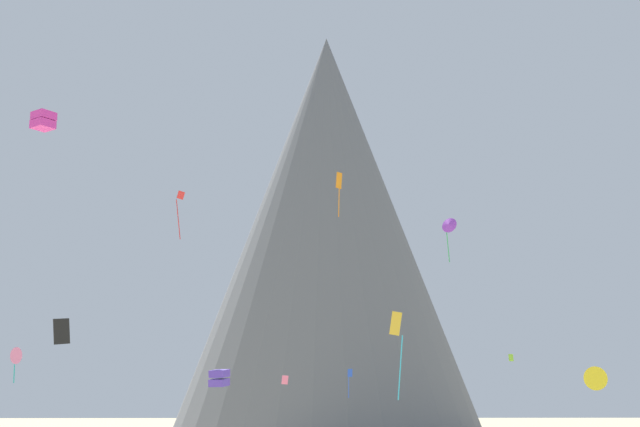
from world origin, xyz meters
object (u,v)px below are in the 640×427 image
object	(u,v)px
kite_magenta_mid	(43,121)
kite_indigo_low	(219,378)
kite_red_mid	(180,206)
kite_black_low	(62,331)
kite_orange_mid	(339,186)
kite_violet_mid	(449,226)
kite_pink_low	(15,356)
rock_massif	(327,237)
kite_yellow_low	(595,378)
kite_blue_low	(350,378)
kite_lime_low	(511,358)
kite_rainbow_low	(285,380)
kite_gold_low	(397,336)

from	to	relation	value
kite_magenta_mid	kite_indigo_low	bearing A→B (deg)	-107.39
kite_red_mid	kite_indigo_low	world-z (taller)	kite_red_mid
kite_indigo_low	kite_black_low	bearing A→B (deg)	-101.10
kite_magenta_mid	kite_orange_mid	bearing A→B (deg)	-112.80
kite_violet_mid	kite_pink_low	size ratio (longest dim) A/B	1.51
rock_massif	kite_red_mid	distance (m)	44.91
kite_yellow_low	kite_pink_low	world-z (taller)	kite_pink_low
kite_blue_low	kite_lime_low	world-z (taller)	kite_lime_low
kite_rainbow_low	kite_lime_low	distance (m)	24.49
kite_gold_low	kite_indigo_low	xyz separation A→B (m)	(-12.69, 6.35, -2.62)
kite_red_mid	kite_pink_low	xyz separation A→B (m)	(-12.74, -4.14, -14.48)
kite_red_mid	kite_lime_low	xyz separation A→B (m)	(33.63, 8.10, -13.87)
kite_rainbow_low	kite_gold_low	distance (m)	21.05
kite_violet_mid	kite_red_mid	xyz separation A→B (m)	(-26.39, -1.68, 1.35)
kite_indigo_low	kite_gold_low	bearing A→B (deg)	-4.47
kite_blue_low	kite_magenta_mid	xyz separation A→B (m)	(-23.35, -34.90, 16.20)
kite_rainbow_low	kite_red_mid	xyz separation A→B (m)	(-10.31, -1.03, 16.33)
kite_indigo_low	kite_magenta_mid	bearing A→B (deg)	-119.92
kite_violet_mid	kite_pink_low	distance (m)	41.68
kite_yellow_low	kite_orange_mid	distance (m)	26.99
rock_massif	kite_rainbow_low	distance (m)	46.68
kite_magenta_mid	kite_red_mid	bearing A→B (deg)	-71.57
kite_orange_mid	kite_lime_low	world-z (taller)	kite_orange_mid
kite_red_mid	kite_gold_low	xyz separation A→B (m)	(18.25, -18.31, -13.92)
kite_yellow_low	kite_red_mid	distance (m)	41.11
kite_yellow_low	kite_violet_mid	distance (m)	28.84
kite_blue_low	kite_black_low	distance (m)	43.13
kite_orange_mid	kite_magenta_mid	size ratio (longest dim) A/B	2.25
kite_gold_low	kite_pink_low	size ratio (longest dim) A/B	1.98
kite_yellow_low	kite_blue_low	bearing A→B (deg)	-63.34
kite_gold_low	kite_magenta_mid	xyz separation A→B (m)	(-24.38, -2.78, 14.37)
kite_indigo_low	kite_magenta_mid	xyz separation A→B (m)	(-11.69, -9.13, 16.99)
kite_magenta_mid	kite_pink_low	bearing A→B (deg)	-34.07
kite_yellow_low	kite_rainbow_low	distance (m)	30.64
kite_lime_low	kite_pink_low	bearing A→B (deg)	46.60
kite_indigo_low	kite_pink_low	world-z (taller)	kite_pink_low
kite_black_low	kite_lime_low	size ratio (longest dim) A/B	2.20
kite_violet_mid	kite_lime_low	world-z (taller)	kite_violet_mid
kite_yellow_low	kite_violet_mid	size ratio (longest dim) A/B	0.33
kite_violet_mid	kite_gold_low	distance (m)	24.98
kite_gold_low	kite_lime_low	world-z (taller)	kite_gold_low
kite_indigo_low	kite_magenta_mid	world-z (taller)	kite_magenta_mid
kite_orange_mid	kite_blue_low	distance (m)	26.66
kite_pink_low	rock_massif	bearing A→B (deg)	170.24
kite_pink_low	kite_lime_low	distance (m)	47.96
rock_massif	kite_violet_mid	bearing A→B (deg)	-75.19
kite_rainbow_low	kite_violet_mid	size ratio (longest dim) A/B	0.18
kite_gold_low	kite_pink_low	distance (m)	34.08
kite_black_low	kite_gold_low	size ratio (longest dim) A/B	0.27
kite_yellow_low	kite_rainbow_low	xyz separation A→B (m)	(-19.79, 23.38, 0.52)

